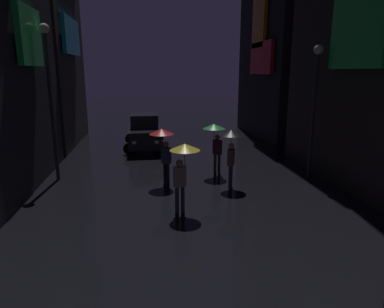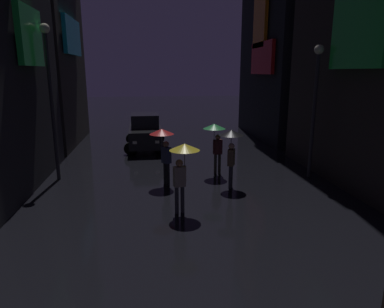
{
  "view_description": "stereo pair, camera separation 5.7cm",
  "coord_description": "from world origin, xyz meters",
  "px_view_note": "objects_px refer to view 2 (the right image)",
  "views": [
    {
      "loc": [
        -1.49,
        0.65,
        4.17
      ],
      "look_at": [
        0.0,
        11.62,
        1.49
      ],
      "focal_mm": 32.0,
      "sensor_mm": 36.0,
      "label": 1
    },
    {
      "loc": [
        -1.43,
        0.65,
        4.17
      ],
      "look_at": [
        0.0,
        11.62,
        1.49
      ],
      "focal_mm": 32.0,
      "sensor_mm": 36.0,
      "label": 2
    }
  ],
  "objects_px": {
    "pedestrian_midstreet_left_yellow": "(183,159)",
    "streetlamp_left_far": "(50,86)",
    "pedestrian_foreground_left_green": "(215,135)",
    "pedestrian_midstreet_centre_red": "(163,141)",
    "car_distant": "(145,132)",
    "pedestrian_foreground_right_black": "(231,143)",
    "streetlamp_right_far": "(315,96)"
  },
  "relations": [
    {
      "from": "pedestrian_midstreet_left_yellow",
      "to": "pedestrian_foreground_right_black",
      "type": "bearing_deg",
      "value": 47.16
    },
    {
      "from": "pedestrian_foreground_left_green",
      "to": "car_distant",
      "type": "xyz_separation_m",
      "value": [
        -2.86,
        5.32,
        -0.74
      ]
    },
    {
      "from": "pedestrian_midstreet_left_yellow",
      "to": "car_distant",
      "type": "relative_size",
      "value": 0.51
    },
    {
      "from": "streetlamp_right_far",
      "to": "pedestrian_foreground_left_green",
      "type": "bearing_deg",
      "value": 167.6
    },
    {
      "from": "pedestrian_foreground_right_black",
      "to": "car_distant",
      "type": "height_order",
      "value": "pedestrian_foreground_right_black"
    },
    {
      "from": "streetlamp_left_far",
      "to": "pedestrian_midstreet_centre_red",
      "type": "bearing_deg",
      "value": -15.57
    },
    {
      "from": "pedestrian_midstreet_left_yellow",
      "to": "streetlamp_right_far",
      "type": "height_order",
      "value": "streetlamp_right_far"
    },
    {
      "from": "streetlamp_left_far",
      "to": "pedestrian_midstreet_left_yellow",
      "type": "bearing_deg",
      "value": -40.34
    },
    {
      "from": "pedestrian_midstreet_centre_red",
      "to": "pedestrian_foreground_right_black",
      "type": "xyz_separation_m",
      "value": [
        2.43,
        -0.59,
        0.0
      ]
    },
    {
      "from": "pedestrian_foreground_left_green",
      "to": "pedestrian_midstreet_centre_red",
      "type": "height_order",
      "value": "same"
    },
    {
      "from": "pedestrian_foreground_left_green",
      "to": "pedestrian_foreground_right_black",
      "type": "bearing_deg",
      "value": -80.57
    },
    {
      "from": "pedestrian_midstreet_centre_red",
      "to": "car_distant",
      "type": "relative_size",
      "value": 0.51
    },
    {
      "from": "pedestrian_foreground_left_green",
      "to": "streetlamp_right_far",
      "type": "bearing_deg",
      "value": -12.4
    },
    {
      "from": "pedestrian_midstreet_left_yellow",
      "to": "car_distant",
      "type": "height_order",
      "value": "pedestrian_midstreet_left_yellow"
    },
    {
      "from": "pedestrian_midstreet_centre_red",
      "to": "pedestrian_foreground_right_black",
      "type": "height_order",
      "value": "same"
    },
    {
      "from": "pedestrian_midstreet_left_yellow",
      "to": "pedestrian_midstreet_centre_red",
      "type": "bearing_deg",
      "value": 99.3
    },
    {
      "from": "pedestrian_foreground_right_black",
      "to": "streetlamp_left_far",
      "type": "bearing_deg",
      "value": 165.12
    },
    {
      "from": "pedestrian_foreground_left_green",
      "to": "pedestrian_midstreet_left_yellow",
      "type": "bearing_deg",
      "value": -114.62
    },
    {
      "from": "pedestrian_foreground_left_green",
      "to": "streetlamp_right_far",
      "type": "relative_size",
      "value": 0.41
    },
    {
      "from": "streetlamp_right_far",
      "to": "pedestrian_midstreet_left_yellow",
      "type": "bearing_deg",
      "value": -151.78
    },
    {
      "from": "pedestrian_foreground_right_black",
      "to": "pedestrian_midstreet_left_yellow",
      "type": "height_order",
      "value": "same"
    },
    {
      "from": "pedestrian_foreground_right_black",
      "to": "car_distant",
      "type": "relative_size",
      "value": 0.51
    },
    {
      "from": "pedestrian_foreground_left_green",
      "to": "car_distant",
      "type": "distance_m",
      "value": 6.08
    },
    {
      "from": "streetlamp_left_far",
      "to": "streetlamp_right_far",
      "type": "relative_size",
      "value": 1.14
    },
    {
      "from": "pedestrian_midstreet_centre_red",
      "to": "streetlamp_left_far",
      "type": "relative_size",
      "value": 0.36
    },
    {
      "from": "pedestrian_midstreet_centre_red",
      "to": "pedestrian_foreground_right_black",
      "type": "bearing_deg",
      "value": -13.69
    },
    {
      "from": "pedestrian_midstreet_left_yellow",
      "to": "streetlamp_left_far",
      "type": "relative_size",
      "value": 0.36
    },
    {
      "from": "pedestrian_foreground_left_green",
      "to": "pedestrian_midstreet_left_yellow",
      "type": "relative_size",
      "value": 1.0
    },
    {
      "from": "pedestrian_foreground_right_black",
      "to": "pedestrian_midstreet_left_yellow",
      "type": "xyz_separation_m",
      "value": [
        -1.98,
        -2.14,
        0.0
      ]
    },
    {
      "from": "pedestrian_midstreet_centre_red",
      "to": "pedestrian_midstreet_left_yellow",
      "type": "distance_m",
      "value": 2.76
    },
    {
      "from": "pedestrian_midstreet_left_yellow",
      "to": "streetlamp_left_far",
      "type": "bearing_deg",
      "value": 139.66
    },
    {
      "from": "pedestrian_foreground_right_black",
      "to": "streetlamp_right_far",
      "type": "bearing_deg",
      "value": 12.77
    }
  ]
}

